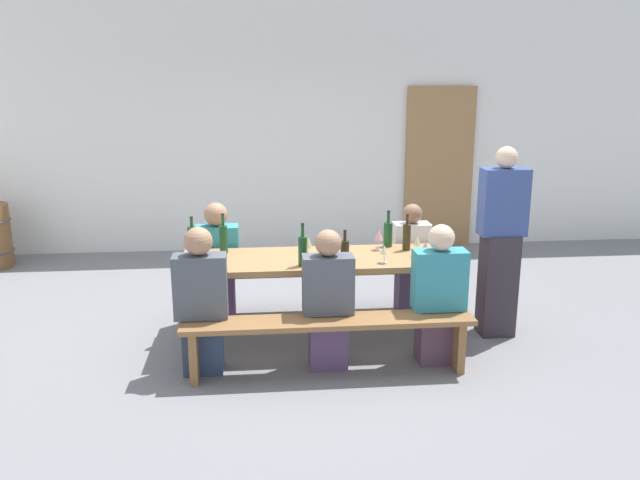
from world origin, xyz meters
The scene contains 23 objects.
ground_plane centered at (0.00, 0.00, 0.00)m, with size 24.00×24.00×0.00m, color slate.
back_wall centered at (0.00, 3.20, 1.60)m, with size 14.00×0.20×3.20m, color white.
wooden_door centered at (1.88, 3.06, 1.05)m, with size 0.90×0.06×2.10m, color #9E7247.
tasting_table centered at (0.00, 0.00, 0.67)m, with size 2.33×0.74×0.75m.
bench_near centered at (0.00, -0.67, 0.36)m, with size 2.23×0.30×0.45m.
bench_far centered at (0.00, 0.67, 0.36)m, with size 2.23×0.30×0.45m.
wine_bottle_0 centered at (0.64, 0.29, 0.87)m, with size 0.08×0.08×0.33m.
wine_bottle_1 centered at (0.78, 0.15, 0.87)m, with size 0.07×0.07×0.32m.
wine_bottle_2 centered at (-0.16, -0.24, 0.88)m, with size 0.07×0.07×0.35m.
wine_bottle_3 centered at (-0.82, 0.22, 0.88)m, with size 0.07×0.07×0.35m.
wine_bottle_4 centered at (0.18, -0.26, 0.86)m, with size 0.07×0.07×0.29m.
wine_bottle_5 centered at (-1.08, 0.18, 0.88)m, with size 0.08×0.08×0.33m.
wine_glass_0 centered at (0.54, 0.18, 0.88)m, with size 0.08×0.08×0.18m.
wine_glass_1 centered at (0.85, -0.23, 0.87)m, with size 0.08×0.08×0.18m.
wine_glass_2 centered at (-0.10, 0.00, 0.88)m, with size 0.07×0.07×0.19m.
wine_glass_3 centered at (0.82, -0.05, 0.88)m, with size 0.06×0.06×0.18m.
wine_glass_4 centered at (0.51, -0.22, 0.86)m, with size 0.07×0.07×0.15m.
seated_guest_near_0 centered at (-0.96, -0.52, 0.55)m, with size 0.40×0.24×1.15m.
seated_guest_near_1 centered at (0.01, -0.52, 0.53)m, with size 0.39×0.24×1.11m.
seated_guest_near_2 centered at (0.89, -0.52, 0.54)m, with size 0.41×0.24×1.13m.
seated_guest_far_0 centered at (-0.89, 0.52, 0.54)m, with size 0.39×0.24×1.13m.
seated_guest_far_1 centered at (0.91, 0.52, 0.52)m, with size 0.34×0.24×1.09m.
standing_host centered at (1.57, -0.01, 0.81)m, with size 0.39×0.24×1.67m.
Camera 1 is at (-0.51, -5.25, 2.26)m, focal length 36.39 mm.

